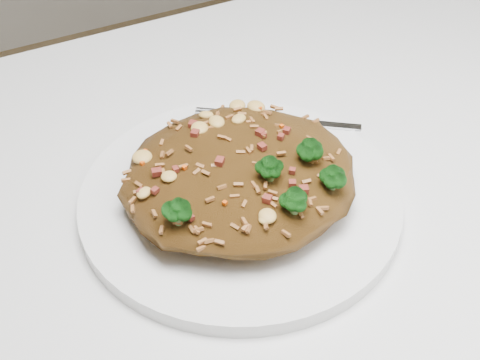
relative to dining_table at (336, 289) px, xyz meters
name	(u,v)px	position (x,y,z in m)	size (l,w,h in m)	color
dining_table	(336,289)	(0.00, 0.00, 0.00)	(1.20, 0.80, 0.75)	silver
plate	(240,199)	(-0.07, 0.06, 0.10)	(0.28, 0.28, 0.01)	white
fried_rice	(241,169)	(-0.07, 0.06, 0.13)	(0.20, 0.18, 0.06)	brown
fork	(285,121)	(0.01, 0.13, 0.11)	(0.14, 0.11, 0.00)	silver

